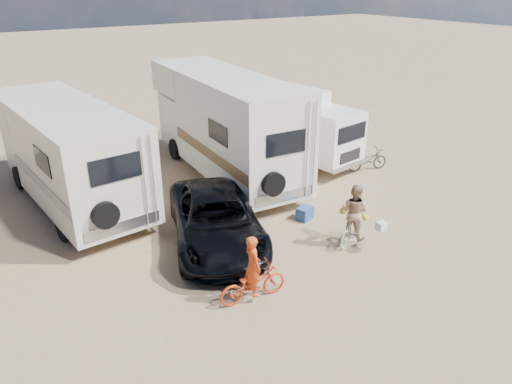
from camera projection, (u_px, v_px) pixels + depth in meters
ground at (333, 246)px, 13.88m from camera, size 140.00×140.00×0.00m
rv_main at (224, 126)px, 18.18m from camera, size 3.15×8.83×3.92m
rv_left at (69, 156)px, 15.90m from camera, size 3.35×8.28×3.40m
box_truck at (290, 124)px, 20.20m from camera, size 3.01×6.80×2.94m
dark_suv at (216, 219)px, 13.82m from camera, size 4.15×5.81×1.47m
bike_man at (253, 283)px, 11.41m from camera, size 1.78×0.79×0.91m
bike_woman at (352, 229)px, 13.91m from camera, size 1.54×0.93×0.89m
rider_man at (253, 272)px, 11.27m from camera, size 0.43×0.61×1.56m
rider_woman at (354, 217)px, 13.75m from camera, size 0.88×0.98×1.67m
bike_parked at (368, 160)px, 19.15m from camera, size 1.80×1.00×0.90m
cooler at (305, 213)px, 15.34m from camera, size 0.61×0.52×0.42m
crate at (302, 181)px, 17.92m from camera, size 0.45×0.45×0.33m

